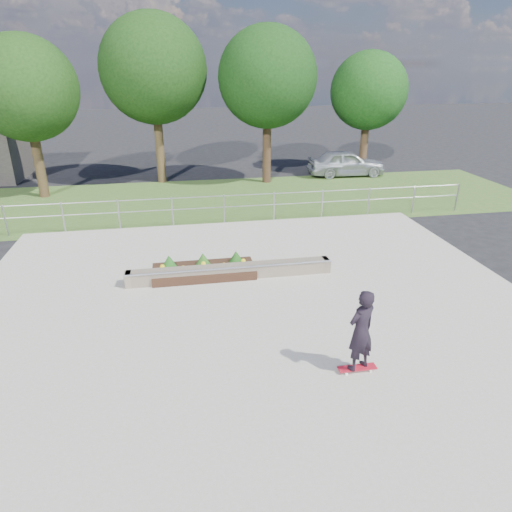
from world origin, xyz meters
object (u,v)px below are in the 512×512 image
Objects in this scene: grind_ledge at (230,272)px; skateboarder at (361,331)px; planter_bed at (204,269)px; parked_car at (346,163)px.

skateboarder is at bearing -67.43° from grind_ledge.
skateboarder is at bearing -62.01° from planter_bed.
skateboarder is at bearing 162.25° from parked_car.
parked_car is at bearing 56.63° from grind_ledge.
grind_ledge is at bearing -25.95° from planter_bed.
grind_ledge is at bearing 148.46° from parked_car.
grind_ledge is 1.41× the size of parked_car.
skateboarder is (2.76, -5.19, 0.77)m from planter_bed.
planter_bed is 5.93m from skateboarder.
planter_bed is at bearing 154.05° from grind_ledge.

